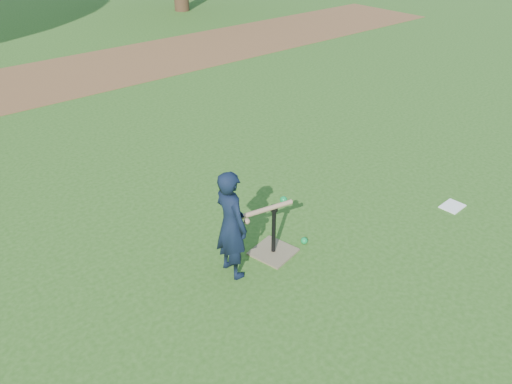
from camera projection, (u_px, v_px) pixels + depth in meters
ground at (271, 245)px, 5.68m from camera, size 80.00×80.00×0.00m
dirt_strip at (38, 82)px, 10.62m from camera, size 24.00×3.00×0.01m
child at (231, 224)px, 4.98m from camera, size 0.31×0.45×1.20m
wiffle_ball_ground at (304, 241)px, 5.68m from camera, size 0.08×0.08×0.08m
clipboard at (452, 206)px, 6.37m from camera, size 0.31×0.25×0.01m
batting_tee at (273, 245)px, 5.50m from camera, size 0.51×0.51×0.61m
swing_action at (268, 208)px, 5.17m from camera, size 0.64×0.16×0.08m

